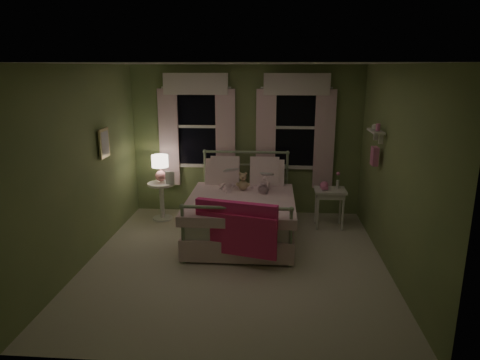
# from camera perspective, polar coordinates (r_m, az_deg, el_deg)

# --- Properties ---
(room_shell) EXTENTS (4.20, 4.20, 4.20)m
(room_shell) POSITION_cam_1_polar(r_m,az_deg,el_deg) (5.47, -0.62, 1.52)
(room_shell) COLOR beige
(room_shell) RESTS_ON ground
(bed) EXTENTS (1.58, 2.04, 1.18)m
(bed) POSITION_cam_1_polar(r_m,az_deg,el_deg) (6.60, 0.23, -4.38)
(bed) COLOR white
(bed) RESTS_ON ground
(pink_throw) EXTENTS (1.09, 0.40, 0.71)m
(pink_throw) POSITION_cam_1_polar(r_m,az_deg,el_deg) (5.57, -0.54, -5.69)
(pink_throw) COLOR #F12F7E
(pink_throw) RESTS_ON bed
(child_left) EXTENTS (0.30, 0.22, 0.77)m
(child_left) POSITION_cam_1_polar(r_m,az_deg,el_deg) (6.87, -1.83, 1.32)
(child_left) COLOR #F7D1DD
(child_left) RESTS_ON bed
(child_right) EXTENTS (0.39, 0.32, 0.76)m
(child_right) POSITION_cam_1_polar(r_m,az_deg,el_deg) (6.83, 2.84, 1.19)
(child_right) COLOR #F7D1DD
(child_right) RESTS_ON bed
(book_left) EXTENTS (0.22, 0.17, 0.26)m
(book_left) POSITION_cam_1_polar(r_m,az_deg,el_deg) (6.63, -2.07, 0.89)
(book_left) COLOR beige
(book_left) RESTS_ON child_left
(book_right) EXTENTS (0.21, 0.13, 0.26)m
(book_right) POSITION_cam_1_polar(r_m,az_deg,el_deg) (6.60, 2.77, 0.45)
(book_right) COLOR beige
(book_right) RESTS_ON child_right
(teddy_bear) EXTENTS (0.22, 0.17, 0.30)m
(teddy_bear) POSITION_cam_1_polar(r_m,az_deg,el_deg) (6.73, 0.40, -0.37)
(teddy_bear) COLOR tan
(teddy_bear) RESTS_ON bed
(nightstand_left) EXTENTS (0.46, 0.46, 0.65)m
(nightstand_left) POSITION_cam_1_polar(r_m,az_deg,el_deg) (7.45, -10.41, -2.08)
(nightstand_left) COLOR white
(nightstand_left) RESTS_ON ground
(table_lamp) EXTENTS (0.28, 0.28, 0.45)m
(table_lamp) POSITION_cam_1_polar(r_m,az_deg,el_deg) (7.31, -10.60, 1.93)
(table_lamp) COLOR pink
(table_lamp) RESTS_ON nightstand_left
(book_nightstand) EXTENTS (0.20, 0.25, 0.02)m
(book_nightstand) POSITION_cam_1_polar(r_m,az_deg,el_deg) (7.29, -9.89, -0.49)
(book_nightstand) COLOR beige
(book_nightstand) RESTS_ON nightstand_left
(nightstand_right) EXTENTS (0.50, 0.40, 0.64)m
(nightstand_right) POSITION_cam_1_polar(r_m,az_deg,el_deg) (7.07, 11.90, -1.98)
(nightstand_right) COLOR white
(nightstand_right) RESTS_ON ground
(pink_toy) EXTENTS (0.14, 0.19, 0.14)m
(pink_toy) POSITION_cam_1_polar(r_m,az_deg,el_deg) (7.01, 11.16, -0.74)
(pink_toy) COLOR pink
(pink_toy) RESTS_ON nightstand_right
(bud_vase) EXTENTS (0.06, 0.06, 0.28)m
(bud_vase) POSITION_cam_1_polar(r_m,az_deg,el_deg) (7.07, 12.92, -0.02)
(bud_vase) COLOR white
(bud_vase) RESTS_ON nightstand_right
(window_left) EXTENTS (1.34, 0.13, 1.96)m
(window_left) POSITION_cam_1_polar(r_m,az_deg,el_deg) (7.51, -5.78, 7.62)
(window_left) COLOR black
(window_left) RESTS_ON room_shell
(window_right) EXTENTS (1.34, 0.13, 1.96)m
(window_right) POSITION_cam_1_polar(r_m,az_deg,el_deg) (7.40, 7.40, 7.47)
(window_right) COLOR black
(window_right) RESTS_ON room_shell
(wall_shelf) EXTENTS (0.15, 0.50, 0.60)m
(wall_shelf) POSITION_cam_1_polar(r_m,az_deg,el_deg) (6.26, 17.61, 4.62)
(wall_shelf) COLOR white
(wall_shelf) RESTS_ON room_shell
(framed_picture) EXTENTS (0.03, 0.32, 0.42)m
(framed_picture) POSITION_cam_1_polar(r_m,az_deg,el_deg) (6.47, -17.65, 4.71)
(framed_picture) COLOR beige
(framed_picture) RESTS_ON room_shell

